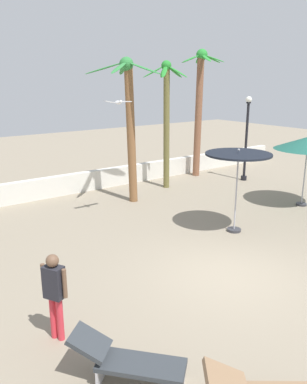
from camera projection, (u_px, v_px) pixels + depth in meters
ground_plane at (228, 274)px, 9.84m from camera, size 56.00×56.00×0.00m
boundary_wall at (72, 184)px, 16.68m from camera, size 25.20×0.30×0.84m
patio_umbrella_3 at (238, 160)px, 11.97m from camera, size 2.02×2.02×2.66m
palm_tree_0 at (130, 116)px, 14.73m from camera, size 2.83×2.99×5.46m
palm_tree_1 at (199, 102)px, 18.96m from camera, size 2.17×2.09×6.05m
palm_tree_3 at (166, 113)px, 16.79m from camera, size 1.92×1.88×5.43m
lamp_post_1 at (246, 137)px, 18.40m from camera, size 0.29×0.29×3.93m
lounge_chair_1 at (127, 360)px, 6.23m from camera, size 1.64×1.76×0.82m
guest_0 at (54, 289)px, 7.12m from camera, size 0.38×0.50×1.71m
seagull_1 at (118, 102)px, 12.38m from camera, size 0.99×0.38×0.14m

